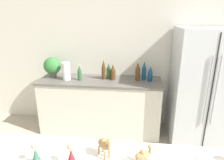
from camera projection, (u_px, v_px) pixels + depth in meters
name	position (u px, v px, depth m)	size (l,w,h in m)	color
wall_back	(133.00, 53.00, 3.31)	(8.00, 0.06, 2.55)	silver
back_counter	(100.00, 105.00, 3.32)	(1.94, 0.63, 0.90)	silver
refrigerator	(202.00, 87.00, 2.93)	(0.83, 0.76, 1.72)	silver
potted_plant	(52.00, 66.00, 3.24)	(0.28, 0.28, 0.34)	#595451
paper_towel_roll	(66.00, 71.00, 3.14)	(0.12, 0.12, 0.28)	white
back_bottle_0	(109.00, 71.00, 3.20)	(0.08, 0.08, 0.25)	#2D6033
back_bottle_1	(138.00, 71.00, 3.10)	(0.07, 0.07, 0.30)	brown
back_bottle_2	(113.00, 72.00, 3.13)	(0.08, 0.08, 0.25)	brown
back_bottle_3	(80.00, 73.00, 3.12)	(0.06, 0.06, 0.24)	#2D6033
back_bottle_4	(150.00, 74.00, 3.08)	(0.07, 0.07, 0.24)	navy
back_bottle_5	(104.00, 70.00, 3.16)	(0.06, 0.06, 0.32)	brown
back_bottle_6	(144.00, 71.00, 3.14)	(0.07, 0.07, 0.30)	navy
camel_figurine	(143.00, 155.00, 1.24)	(0.12, 0.09, 0.14)	#A87F4C
camel_figurine_second	(104.00, 144.00, 1.32)	(0.12, 0.12, 0.16)	#A87F4C
wise_man_figurine_crimson	(36.00, 155.00, 1.26)	(0.07, 0.07, 0.15)	#33664C
wise_man_figurine_purple	(71.00, 156.00, 1.25)	(0.07, 0.07, 0.16)	maroon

